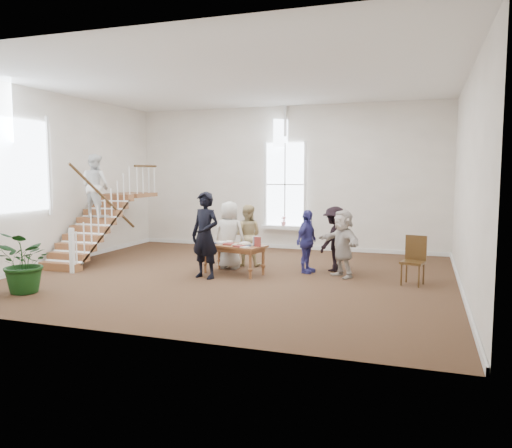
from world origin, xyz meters
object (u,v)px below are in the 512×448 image
(library_table, at_px, (234,248))
(woman_cluster_a, at_px, (307,241))
(floor_plant, at_px, (26,262))
(side_chair, at_px, (414,257))
(elderly_woman, at_px, (229,235))
(woman_cluster_b, at_px, (335,239))
(woman_cluster_c, at_px, (343,243))
(person_yellow, at_px, (247,235))
(police_officer, at_px, (205,235))

(library_table, height_order, woman_cluster_a, woman_cluster_a)
(floor_plant, bearing_deg, side_chair, 24.22)
(elderly_woman, bearing_deg, library_table, 121.46)
(woman_cluster_a, xyz_separation_m, woman_cluster_b, (0.60, 0.45, 0.03))
(elderly_woman, distance_m, woman_cluster_c, 2.88)
(person_yellow, height_order, woman_cluster_a, person_yellow)
(floor_plant, bearing_deg, woman_cluster_a, 37.75)
(side_chair, bearing_deg, police_officer, -155.02)
(police_officer, height_order, person_yellow, police_officer)
(library_table, xyz_separation_m, woman_cluster_c, (2.52, 0.49, 0.16))
(woman_cluster_c, bearing_deg, police_officer, -112.97)
(elderly_woman, distance_m, side_chair, 4.51)
(floor_plant, height_order, side_chair, floor_plant)
(woman_cluster_b, distance_m, floor_plant, 6.97)
(police_officer, height_order, elderly_woman, police_officer)
(elderly_woman, distance_m, person_yellow, 0.59)
(elderly_woman, xyz_separation_m, side_chair, (4.48, -0.39, -0.26))
(library_table, height_order, woman_cluster_c, woman_cluster_c)
(police_officer, bearing_deg, floor_plant, -124.23)
(floor_plant, bearing_deg, woman_cluster_c, 31.80)
(woman_cluster_b, xyz_separation_m, side_chair, (1.90, -0.92, -0.20))
(elderly_woman, bearing_deg, police_officer, 86.25)
(police_officer, distance_m, elderly_woman, 1.26)
(woman_cluster_a, relative_size, woman_cluster_c, 0.97)
(woman_cluster_a, height_order, side_chair, woman_cluster_a)
(floor_plant, bearing_deg, person_yellow, 52.51)
(library_table, xyz_separation_m, police_officer, (-0.46, -0.64, 0.37))
(police_officer, bearing_deg, woman_cluster_a, 47.39)
(woman_cluster_a, bearing_deg, side_chair, -86.50)
(elderly_woman, relative_size, woman_cluster_c, 1.08)
(library_table, relative_size, woman_cluster_c, 1.05)
(police_officer, height_order, woman_cluster_a, police_officer)
(elderly_woman, bearing_deg, floor_plant, 52.54)
(person_yellow, bearing_deg, woman_cluster_a, 160.28)
(person_yellow, height_order, floor_plant, person_yellow)
(person_yellow, bearing_deg, woman_cluster_b, 175.03)
(police_officer, bearing_deg, person_yellow, 91.83)
(elderly_woman, bearing_deg, person_yellow, -120.14)
(person_yellow, distance_m, woman_cluster_a, 1.73)
(woman_cluster_a, bearing_deg, police_officer, 136.85)
(police_officer, xyz_separation_m, person_yellow, (0.40, 1.75, -0.20))
(police_officer, relative_size, floor_plant, 1.58)
(woman_cluster_c, bearing_deg, woman_cluster_a, -146.35)
(elderly_woman, xyz_separation_m, woman_cluster_c, (2.88, -0.11, -0.06))
(elderly_woman, height_order, woman_cluster_b, elderly_woman)
(library_table, xyz_separation_m, woman_cluster_b, (2.22, 1.14, 0.17))
(side_chair, bearing_deg, person_yellow, -177.65)
(woman_cluster_c, relative_size, side_chair, 1.49)
(police_officer, xyz_separation_m, side_chair, (4.58, 0.86, -0.40))
(police_officer, xyz_separation_m, elderly_woman, (0.10, 1.25, -0.14))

